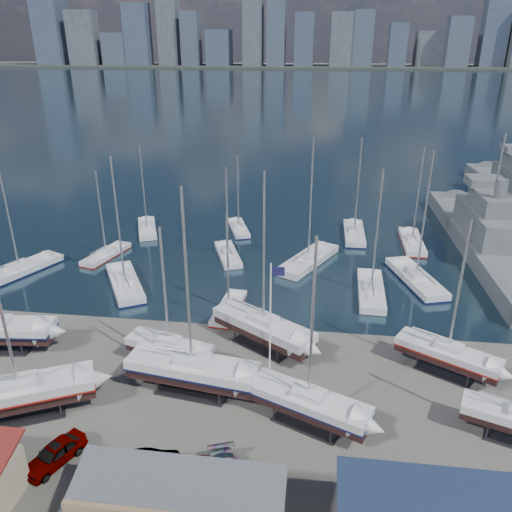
# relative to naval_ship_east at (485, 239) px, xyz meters

# --- Properties ---
(ground) EXTENTS (1400.00, 1400.00, 0.00)m
(ground) POSITION_rel_naval_ship_east_xyz_m (-31.09, -34.74, -1.66)
(ground) COLOR #605E59
(ground) RESTS_ON ground
(water) EXTENTS (1400.00, 600.00, 0.40)m
(water) POSITION_rel_naval_ship_east_xyz_m (-31.09, 275.26, -1.81)
(water) COLOR #1A2E3C
(water) RESTS_ON ground
(far_shore) EXTENTS (1400.00, 80.00, 2.20)m
(far_shore) POSITION_rel_naval_ship_east_xyz_m (-31.09, 535.26, -0.56)
(far_shore) COLOR #2D332D
(far_shore) RESTS_ON ground
(skyline) EXTENTS (639.14, 43.80, 107.69)m
(skyline) POSITION_rel_naval_ship_east_xyz_m (-38.93, 529.02, 37.43)
(skyline) COLOR #475166
(skyline) RESTS_ON far_shore
(sailboat_cradle_1) EXTENTS (11.46, 7.78, 17.98)m
(sailboat_cradle_1) POSITION_rel_naval_ship_east_xyz_m (-46.07, -40.22, 0.51)
(sailboat_cradle_1) COLOR #2D2D33
(sailboat_cradle_1) RESTS_ON ground
(sailboat_cradle_2) EXTENTS (8.45, 4.36, 13.49)m
(sailboat_cradle_2) POSITION_rel_naval_ship_east_xyz_m (-36.46, -32.22, 0.29)
(sailboat_cradle_2) COLOR #2D2D33
(sailboat_cradle_2) RESTS_ON ground
(sailboat_cradle_3) EXTENTS (11.52, 4.79, 17.90)m
(sailboat_cradle_3) POSITION_rel_naval_ship_east_xyz_m (-33.48, -35.58, 0.51)
(sailboat_cradle_3) COLOR #2D2D33
(sailboat_cradle_3) RESTS_ON ground
(sailboat_cradle_4) EXTENTS (10.59, 8.39, 17.37)m
(sailboat_cradle_4) POSITION_rel_naval_ship_east_xyz_m (-28.34, -28.11, 0.48)
(sailboat_cradle_4) COLOR #2D2D33
(sailboat_cradle_4) RESTS_ON ground
(sailboat_cradle_5) EXTENTS (9.94, 6.35, 15.66)m
(sailboat_cradle_5) POSITION_rel_naval_ship_east_xyz_m (-23.75, -38.38, 0.39)
(sailboat_cradle_5) COLOR #2D2D33
(sailboat_cradle_5) RESTS_ON ground
(sailboat_cradle_6) EXTENTS (9.03, 6.72, 14.64)m
(sailboat_cradle_6) POSITION_rel_naval_ship_east_xyz_m (-11.74, -30.33, 0.34)
(sailboat_cradle_6) COLOR #2D2D33
(sailboat_cradle_6) RESTS_ON ground
(sailboat_moored_0) EXTENTS (7.42, 11.43, 16.64)m
(sailboat_moored_0) POSITION_rel_naval_ship_east_xyz_m (-61.09, -15.62, -1.35)
(sailboat_moored_0) COLOR black
(sailboat_moored_0) RESTS_ON water
(sailboat_moored_1) EXTENTS (4.48, 8.76, 12.62)m
(sailboat_moored_1) POSITION_rel_naval_ship_east_xyz_m (-52.27, -9.11, -1.36)
(sailboat_moored_1) COLOR black
(sailboat_moored_1) RESTS_ON water
(sailboat_moored_2) EXTENTS (5.64, 9.50, 13.87)m
(sailboat_moored_2) POSITION_rel_naval_ship_east_xyz_m (-50.00, 1.48, -1.34)
(sailboat_moored_2) COLOR black
(sailboat_moored_2) RESTS_ON water
(sailboat_moored_3) EXTENTS (8.19, 11.20, 16.62)m
(sailboat_moored_3) POSITION_rel_naval_ship_east_xyz_m (-46.36, -17.54, -1.35)
(sailboat_moored_3) COLOR black
(sailboat_moored_3) RESTS_ON water
(sailboat_moored_4) EXTENTS (5.29, 9.01, 13.15)m
(sailboat_moored_4) POSITION_rel_naval_ship_east_xyz_m (-35.60, -7.12, -1.34)
(sailboat_moored_4) COLOR black
(sailboat_moored_4) RESTS_ON water
(sailboat_moored_5) EXTENTS (4.85, 8.58, 12.37)m
(sailboat_moored_5) POSITION_rel_naval_ship_east_xyz_m (-35.82, 3.49, -1.35)
(sailboat_moored_5) COLOR black
(sailboat_moored_5) RESTS_ON water
(sailboat_moored_6) EXTENTS (3.02, 8.04, 11.74)m
(sailboat_moored_6) POSITION_rel_naval_ship_east_xyz_m (-32.88, -21.75, -1.35)
(sailboat_moored_6) COLOR black
(sailboat_moored_6) RESTS_ON water
(sailboat_moored_7) EXTENTS (8.19, 11.86, 17.59)m
(sailboat_moored_7) POSITION_rel_naval_ship_east_xyz_m (-24.60, -7.88, -1.34)
(sailboat_moored_7) COLOR black
(sailboat_moored_7) RESTS_ON water
(sailboat_moored_8) EXTENTS (2.98, 10.47, 15.64)m
(sailboat_moored_8) POSITION_rel_naval_ship_east_xyz_m (-17.95, 3.26, -1.36)
(sailboat_moored_8) COLOR black
(sailboat_moored_8) RESTS_ON water
(sailboat_moored_9) EXTENTS (3.28, 10.45, 15.62)m
(sailboat_moored_9) POSITION_rel_naval_ship_east_xyz_m (-17.02, -15.75, -1.34)
(sailboat_moored_9) COLOR black
(sailboat_moored_9) RESTS_ON water
(sailboat_moored_10) EXTENTS (6.38, 11.81, 17.01)m
(sailboat_moored_10) POSITION_rel_naval_ship_east_xyz_m (-11.27, -11.82, -1.35)
(sailboat_moored_10) COLOR black
(sailboat_moored_10) RESTS_ON water
(sailboat_moored_11) EXTENTS (3.01, 10.12, 15.05)m
(sailboat_moored_11) POSITION_rel_naval_ship_east_xyz_m (-9.78, 0.75, -1.36)
(sailboat_moored_11) COLOR black
(sailboat_moored_11) RESTS_ON water
(naval_ship_east) EXTENTS (7.25, 43.59, 17.92)m
(naval_ship_east) POSITION_rel_naval_ship_east_xyz_m (0.00, 0.00, 0.00)
(naval_ship_east) COLOR slate
(naval_ship_east) RESTS_ON water
(car_a) EXTENTS (3.59, 5.00, 1.58)m
(car_a) POSITION_rel_naval_ship_east_xyz_m (-41.22, -44.49, -0.87)
(car_a) COLOR gray
(car_a) RESTS_ON ground
(car_b) EXTENTS (4.69, 2.78, 1.46)m
(car_b) POSITION_rel_naval_ship_east_xyz_m (-34.45, -44.45, -0.93)
(car_b) COLOR gray
(car_b) RESTS_ON ground
(car_c) EXTENTS (2.75, 5.03, 1.34)m
(car_c) POSITION_rel_naval_ship_east_xyz_m (-30.36, -45.76, -1.00)
(car_c) COLOR gray
(car_c) RESTS_ON ground
(car_d) EXTENTS (4.00, 5.97, 1.61)m
(car_d) POSITION_rel_naval_ship_east_xyz_m (-28.77, -45.43, -0.86)
(car_d) COLOR gray
(car_d) RESTS_ON ground
(flagpole) EXTENTS (1.09, 0.12, 12.34)m
(flagpole) POSITION_rel_naval_ship_east_xyz_m (-26.89, -35.75, 5.47)
(flagpole) COLOR white
(flagpole) RESTS_ON ground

